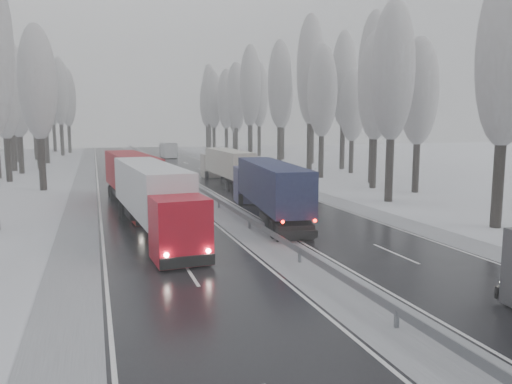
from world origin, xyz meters
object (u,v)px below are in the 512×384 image
truck_cream_box (226,164)px  truck_red_red (134,177)px  box_truck_distant (168,150)px  truck_blue_box (268,186)px  truck_red_white (153,195)px

truck_cream_box → truck_red_red: 16.23m
truck_cream_box → truck_red_red: size_ratio=0.91×
box_truck_distant → truck_blue_box: bearing=-91.6°
truck_cream_box → box_truck_distant: (0.00, 43.54, -0.70)m
truck_blue_box → truck_cream_box: (2.11, 19.61, -0.09)m
truck_blue_box → box_truck_distant: (2.11, 63.15, -0.79)m
truck_blue_box → truck_red_red: bearing=145.9°
box_truck_distant → truck_red_red: 56.84m
truck_blue_box → truck_red_red: 11.19m
truck_red_red → box_truck_distant: bearing=74.3°
truck_blue_box → truck_red_white: truck_red_white is taller
truck_red_white → truck_red_red: truck_red_white is taller
truck_cream_box → truck_blue_box: bearing=-96.4°
truck_blue_box → truck_red_white: bearing=-154.7°
truck_cream_box → box_truck_distant: bearing=89.8°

